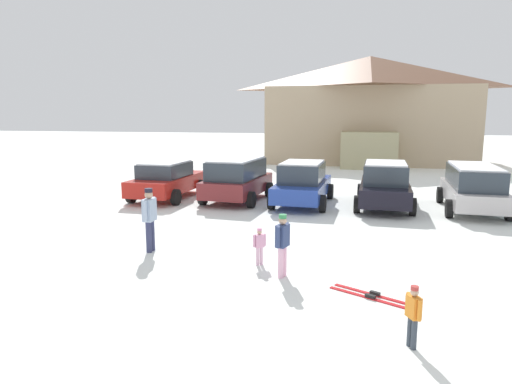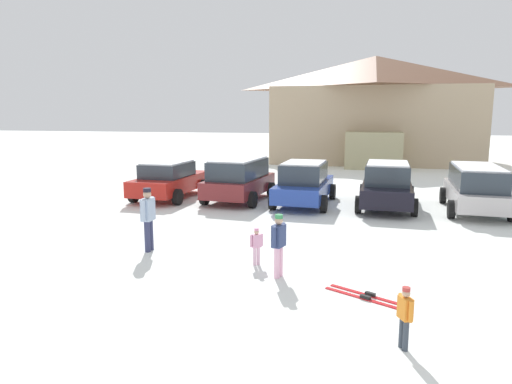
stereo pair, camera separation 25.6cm
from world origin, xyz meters
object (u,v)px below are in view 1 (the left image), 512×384
at_px(parked_red_sedan, 167,180).
at_px(skier_teen_in_navy_coat, 282,242).
at_px(parked_silver_wagon, 473,187).
at_px(pair_of_skis, 371,296).
at_px(skier_child_in_orange_jacket, 413,313).
at_px(skier_adult_in_blue_parka, 150,216).
at_px(ski_lodge, 368,108).
at_px(parked_black_sedan, 385,185).
at_px(parked_blue_hatchback, 303,183).
at_px(parked_maroon_van, 237,178).
at_px(skier_child_in_pink_snowsuit, 259,244).

distance_m(parked_red_sedan, skier_teen_in_navy_coat, 10.46).
bearing_deg(parked_silver_wagon, pair_of_skis, -112.58).
height_order(skier_child_in_orange_jacket, pair_of_skis, skier_child_in_orange_jacket).
relative_size(skier_adult_in_blue_parka, skier_teen_in_navy_coat, 1.19).
bearing_deg(parked_red_sedan, parked_silver_wagon, 0.43).
height_order(ski_lodge, parked_black_sedan, ski_lodge).
xyz_separation_m(ski_lodge, pair_of_skis, (-0.21, -27.84, -3.97)).
bearing_deg(ski_lodge, parked_blue_hatchback, -98.11).
relative_size(parked_blue_hatchback, skier_child_in_orange_jacket, 4.57).
height_order(parked_red_sedan, parked_silver_wagon, parked_silver_wagon).
bearing_deg(parked_maroon_van, parked_silver_wagon, -0.05).
bearing_deg(skier_child_in_pink_snowsuit, skier_adult_in_blue_parka, 171.82).
bearing_deg(skier_teen_in_navy_coat, parked_silver_wagon, 55.95).
distance_m(parked_black_sedan, skier_child_in_pink_snowsuit, 8.46).
bearing_deg(pair_of_skis, parked_blue_hatchback, 105.35).
bearing_deg(parked_blue_hatchback, pair_of_skis, -74.65).
distance_m(ski_lodge, parked_black_sedan, 18.90).
relative_size(parked_red_sedan, parked_maroon_van, 1.06).
distance_m(parked_maroon_van, skier_teen_in_navy_coat, 9.03).
bearing_deg(parked_black_sedan, pair_of_skis, -94.16).
relative_size(parked_silver_wagon, skier_child_in_pink_snowsuit, 5.28).
distance_m(skier_child_in_orange_jacket, pair_of_skis, 2.05).
relative_size(parked_black_sedan, parked_silver_wagon, 1.02).
height_order(parked_red_sedan, pair_of_skis, parked_red_sedan).
height_order(skier_adult_in_blue_parka, skier_teen_in_navy_coat, skier_adult_in_blue_parka).
distance_m(parked_blue_hatchback, parked_black_sedan, 3.15).
bearing_deg(parked_maroon_van, skier_child_in_orange_jacket, -62.45).
height_order(parked_blue_hatchback, parked_black_sedan, parked_black_sedan).
bearing_deg(parked_blue_hatchback, parked_maroon_van, 177.69).
bearing_deg(skier_child_in_pink_snowsuit, parked_black_sedan, 67.65).
bearing_deg(skier_adult_in_blue_parka, parked_maroon_van, 87.17).
bearing_deg(pair_of_skis, skier_child_in_orange_jacket, -73.40).
height_order(parked_blue_hatchback, parked_silver_wagon, parked_blue_hatchback).
bearing_deg(parked_silver_wagon, skier_child_in_pink_snowsuit, -129.34).
bearing_deg(skier_adult_in_blue_parka, parked_blue_hatchback, 66.89).
xyz_separation_m(skier_teen_in_navy_coat, skier_child_in_pink_snowsuit, (-0.66, 0.67, -0.29)).
xyz_separation_m(parked_maroon_van, parked_silver_wagon, (8.98, -0.01, -0.02)).
distance_m(parked_silver_wagon, skier_child_in_pink_snowsuit, 10.00).
relative_size(ski_lodge, skier_teen_in_navy_coat, 10.67).
xyz_separation_m(skier_child_in_pink_snowsuit, pair_of_skis, (2.55, -1.39, -0.48)).
bearing_deg(skier_child_in_orange_jacket, parked_red_sedan, 128.85).
distance_m(skier_child_in_orange_jacket, skier_adult_in_blue_parka, 7.16).
relative_size(skier_adult_in_blue_parka, pair_of_skis, 1.03).
height_order(parked_silver_wagon, skier_child_in_orange_jacket, parked_silver_wagon).
bearing_deg(skier_adult_in_blue_parka, skier_teen_in_navy_coat, -16.75).
bearing_deg(parked_red_sedan, skier_child_in_pink_snowsuit, -53.33).
relative_size(ski_lodge, pair_of_skis, 9.27).
relative_size(parked_red_sedan, skier_adult_in_blue_parka, 2.65).
relative_size(parked_black_sedan, pair_of_skis, 2.97).
bearing_deg(parked_black_sedan, ski_lodge, 91.42).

